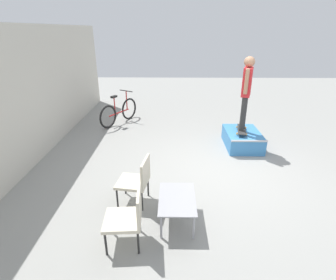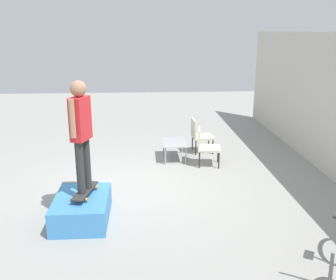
% 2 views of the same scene
% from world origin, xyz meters
% --- Properties ---
extents(ground_plane, '(24.00, 24.00, 0.00)m').
position_xyz_m(ground_plane, '(0.00, 0.00, 0.00)').
color(ground_plane, gray).
extents(house_wall_back, '(12.00, 0.06, 3.00)m').
position_xyz_m(house_wall_back, '(0.00, 4.23, 1.50)').
color(house_wall_back, beige).
rests_on(house_wall_back, ground_plane).
extents(skate_ramp_box, '(1.26, 0.87, 0.43)m').
position_xyz_m(skate_ramp_box, '(1.33, -0.80, 0.21)').
color(skate_ramp_box, '#3D84C6').
rests_on(skate_ramp_box, ground_plane).
extents(skateboard_on_ramp, '(0.82, 0.37, 0.07)m').
position_xyz_m(skateboard_on_ramp, '(1.29, -0.73, 0.49)').
color(skateboard_on_ramp, '#2D2D2D').
rests_on(skateboard_on_ramp, skate_ramp_box).
extents(person_skater, '(0.54, 0.31, 1.80)m').
position_xyz_m(person_skater, '(1.29, -0.73, 1.57)').
color(person_skater, '#2D2D2D').
rests_on(person_skater, skateboard_on_ramp).
extents(coffee_table, '(0.90, 0.58, 0.43)m').
position_xyz_m(coffee_table, '(-1.64, 0.98, 0.38)').
color(coffee_table, '#9E9EA3').
rests_on(coffee_table, ground_plane).
extents(patio_chair_left, '(0.56, 0.56, 0.87)m').
position_xyz_m(patio_chair_left, '(-2.13, 1.66, 0.48)').
color(patio_chair_left, black).
rests_on(patio_chair_left, ground_plane).
extents(patio_chair_right, '(0.59, 0.59, 0.87)m').
position_xyz_m(patio_chair_right, '(-1.16, 1.66, 0.48)').
color(patio_chair_right, black).
rests_on(patio_chair_right, ground_plane).
extents(bicycle, '(1.56, 0.93, 1.02)m').
position_xyz_m(bicycle, '(3.12, 2.80, 0.39)').
color(bicycle, black).
rests_on(bicycle, ground_plane).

